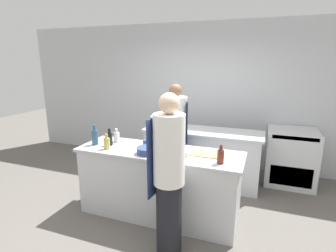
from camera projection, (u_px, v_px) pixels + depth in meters
name	position (u px, v px, depth m)	size (l,w,h in m)	color
ground_plane	(159.00, 214.00, 3.65)	(16.00, 16.00, 0.00)	#605B56
wall_back	(199.00, 95.00, 5.25)	(8.00, 0.06, 2.80)	silver
prep_counter	(159.00, 183.00, 3.54)	(2.19, 0.70, 0.93)	silver
pass_counter	(202.00, 156.00, 4.54)	(2.00, 0.66, 0.93)	silver
oven_range	(290.00, 157.00, 4.50)	(0.79, 0.74, 0.94)	silver
chef_at_prep_near	(169.00, 176.00, 2.75)	(0.36, 0.34, 1.77)	black
chef_at_stove	(175.00, 140.00, 4.06)	(0.41, 0.39, 1.74)	black
bottle_olive_oil	(110.00, 139.00, 3.62)	(0.08, 0.08, 0.24)	black
bottle_vinegar	(117.00, 137.00, 3.77)	(0.08, 0.08, 0.20)	silver
bottle_wine	(95.00, 137.00, 3.65)	(0.09, 0.09, 0.28)	#2D5175
bottle_cooking_oil	(107.00, 143.00, 3.47)	(0.08, 0.08, 0.21)	#B2A84C
bottle_sauce	(221.00, 156.00, 2.97)	(0.08, 0.08, 0.22)	#5B2319
bottle_water	(163.00, 149.00, 3.23)	(0.08, 0.08, 0.21)	#19471E
bowl_mixing_large	(147.00, 150.00, 3.31)	(0.28, 0.28, 0.08)	navy
bowl_prep_small	(157.00, 146.00, 3.53)	(0.18, 0.18, 0.06)	#B7BABC
bowl_ceramic_blue	(179.00, 153.00, 3.21)	(0.25, 0.25, 0.08)	#B7BABC
cup	(145.00, 143.00, 3.58)	(0.07, 0.07, 0.09)	#33477F
cutting_board	(207.00, 154.00, 3.28)	(0.42, 0.25, 0.01)	tan
stockpot	(159.00, 122.00, 4.62)	(0.30, 0.30, 0.20)	silver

